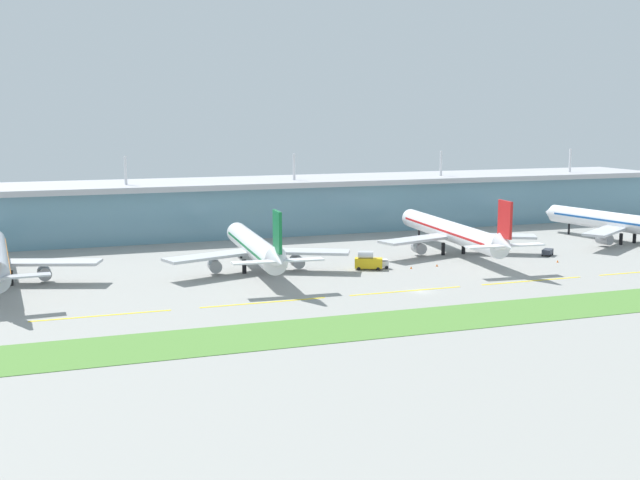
% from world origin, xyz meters
% --- Properties ---
extents(ground_plane, '(600.00, 600.00, 0.00)m').
position_xyz_m(ground_plane, '(0.00, 0.00, 0.00)').
color(ground_plane, gray).
extents(terminal_building, '(288.00, 34.00, 27.22)m').
position_xyz_m(terminal_building, '(-0.00, 102.46, 9.31)').
color(terminal_building, '#6693A8').
rests_on(terminal_building, ground).
extents(airliner_near_middle, '(48.72, 60.75, 18.90)m').
position_xyz_m(airliner_near_middle, '(-30.02, 35.33, 6.44)').
color(airliner_near_middle, silver).
rests_on(airliner_near_middle, ground).
extents(airliner_far_middle, '(48.67, 72.45, 18.90)m').
position_xyz_m(airliner_far_middle, '(30.95, 42.42, 6.46)').
color(airliner_far_middle, white).
rests_on(airliner_far_middle, ground).
extents(airliner_farthest, '(47.89, 65.72, 18.90)m').
position_xyz_m(airliner_farthest, '(91.59, 40.92, 6.45)').
color(airliner_farthest, white).
rests_on(airliner_farthest, ground).
extents(taxiway_stripe_west, '(28.00, 0.70, 0.04)m').
position_xyz_m(taxiway_stripe_west, '(-71.00, 1.71, 0.02)').
color(taxiway_stripe_west, yellow).
rests_on(taxiway_stripe_west, ground).
extents(taxiway_stripe_mid_west, '(28.00, 0.70, 0.04)m').
position_xyz_m(taxiway_stripe_mid_west, '(-37.00, 1.71, 0.02)').
color(taxiway_stripe_mid_west, yellow).
rests_on(taxiway_stripe_mid_west, ground).
extents(taxiway_stripe_centre, '(28.00, 0.70, 0.04)m').
position_xyz_m(taxiway_stripe_centre, '(-3.00, 1.71, 0.02)').
color(taxiway_stripe_centre, yellow).
rests_on(taxiway_stripe_centre, ground).
extents(taxiway_stripe_mid_east, '(28.00, 0.70, 0.04)m').
position_xyz_m(taxiway_stripe_mid_east, '(31.00, 1.71, 0.02)').
color(taxiway_stripe_mid_east, yellow).
rests_on(taxiway_stripe_mid_east, ground).
extents(grass_verge, '(300.00, 18.00, 0.10)m').
position_xyz_m(grass_verge, '(0.00, -23.30, 0.05)').
color(grass_verge, '#518438').
rests_on(grass_verge, ground).
extents(fuel_truck, '(7.64, 5.26, 4.95)m').
position_xyz_m(fuel_truck, '(-1.44, 28.30, 2.26)').
color(fuel_truck, gold).
rests_on(fuel_truck, ground).
extents(pushback_tug, '(4.88, 4.72, 1.85)m').
position_xyz_m(pushback_tug, '(55.65, 30.27, 1.10)').
color(pushback_tug, '#333842').
rests_on(pushback_tug, ground).
extents(baggage_cart, '(3.91, 2.68, 2.48)m').
position_xyz_m(baggage_cart, '(2.43, 28.24, 1.26)').
color(baggage_cart, silver).
rests_on(baggage_cart, ground).
extents(safety_cone_left_wingtip, '(0.56, 0.56, 0.70)m').
position_xyz_m(safety_cone_left_wingtip, '(9.76, 25.43, 0.35)').
color(safety_cone_left_wingtip, orange).
rests_on(safety_cone_left_wingtip, ground).
extents(safety_cone_nose_front, '(0.56, 0.56, 0.70)m').
position_xyz_m(safety_cone_nose_front, '(17.74, 26.06, 0.35)').
color(safety_cone_nose_front, orange).
rests_on(safety_cone_nose_front, ground).
extents(safety_cone_right_wingtip, '(0.56, 0.56, 0.70)m').
position_xyz_m(safety_cone_right_wingtip, '(51.89, 20.30, 0.35)').
color(safety_cone_right_wingtip, orange).
rests_on(safety_cone_right_wingtip, ground).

